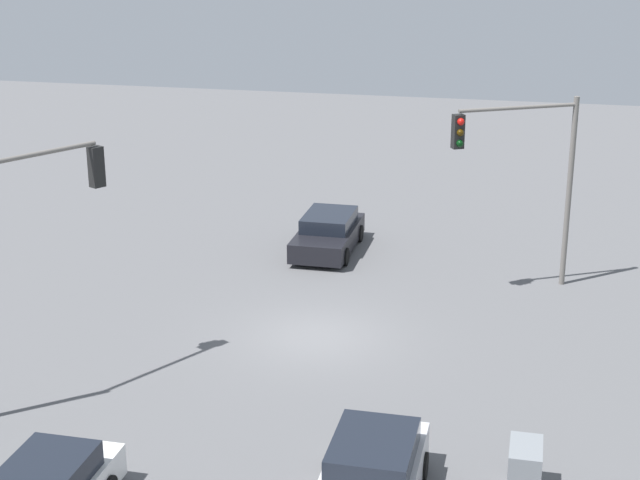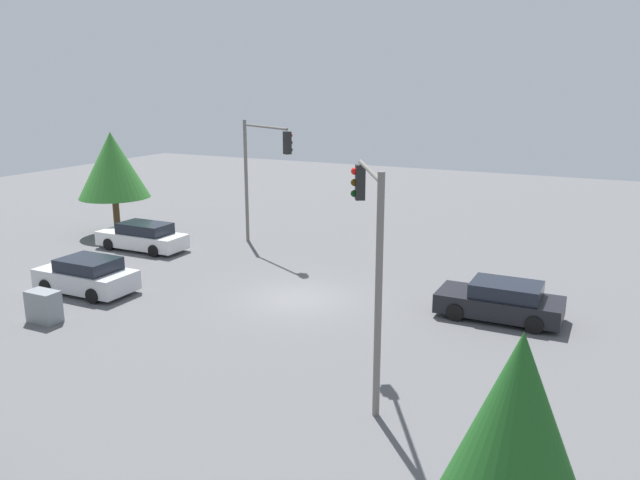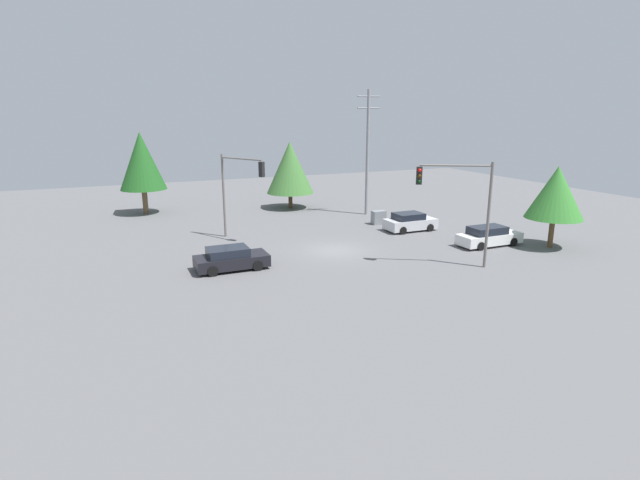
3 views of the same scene
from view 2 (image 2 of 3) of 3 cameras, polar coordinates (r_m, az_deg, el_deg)
name	(u,v)px [view 2 (image 2 of 3)]	position (r m, az deg, el deg)	size (l,w,h in m)	color
ground_plane	(298,299)	(24.83, -2.06, -5.38)	(80.00, 80.00, 0.00)	#5B5B5E
sedan_white	(143,237)	(33.10, -15.90, 0.28)	(4.74, 1.87, 1.41)	silver
sedan_dark	(501,301)	(23.49, 16.20, -5.38)	(4.38, 2.05, 1.38)	black
sedan_silver	(87,276)	(27.08, -20.55, -3.08)	(4.10, 2.03, 1.45)	silver
traffic_signal_main	(370,236)	(16.63, 4.57, 0.33)	(2.33, 3.80, 6.29)	slate
traffic_signal_cross	(262,162)	(31.75, -5.36, 7.14)	(3.98, 2.38, 6.47)	slate
electrical_cabinet	(44,306)	(24.40, -23.94, -5.57)	(1.16, 0.69, 1.14)	gray
tree_right	(112,165)	(36.54, -18.44, 6.50)	(3.89, 3.89, 5.73)	brown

